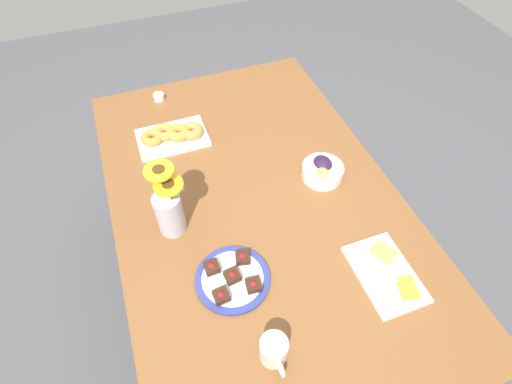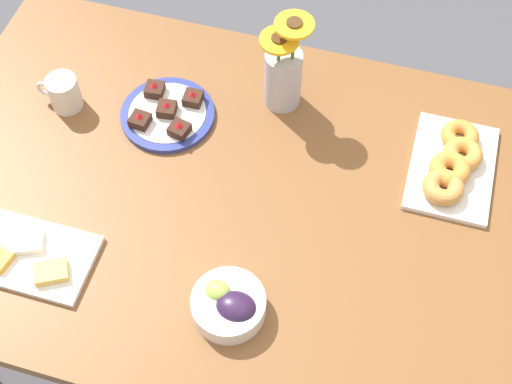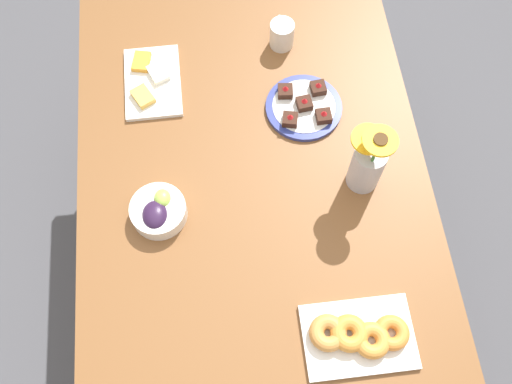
{
  "view_description": "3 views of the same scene",
  "coord_description": "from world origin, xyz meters",
  "views": [
    {
      "loc": [
        0.84,
        -0.31,
        1.86
      ],
      "look_at": [
        0.0,
        0.0,
        0.78
      ],
      "focal_mm": 28.0,
      "sensor_mm": 36.0,
      "label": 1
    },
    {
      "loc": [
        -0.24,
        0.82,
        2.11
      ],
      "look_at": [
        0.0,
        0.0,
        0.78
      ],
      "focal_mm": 50.0,
      "sensor_mm": 36.0,
      "label": 2
    },
    {
      "loc": [
        -0.64,
        0.08,
        2.2
      ],
      "look_at": [
        0.0,
        0.0,
        0.78
      ],
      "focal_mm": 40.0,
      "sensor_mm": 36.0,
      "label": 3
    }
  ],
  "objects": [
    {
      "name": "grape_bowl",
      "position": [
        -0.02,
        0.27,
        0.77
      ],
      "size": [
        0.15,
        0.15,
        0.07
      ],
      "color": "white",
      "rests_on": "dining_table"
    },
    {
      "name": "flower_vase",
      "position": [
        0.02,
        -0.3,
        0.84
      ],
      "size": [
        0.12,
        0.11,
        0.27
      ],
      "color": "#B2B2BC",
      "rests_on": "dining_table"
    },
    {
      "name": "dessert_plate",
      "position": [
        0.28,
        -0.18,
        0.75
      ],
      "size": [
        0.23,
        0.23,
        0.05
      ],
      "color": "navy",
      "rests_on": "dining_table"
    },
    {
      "name": "cheese_platter",
      "position": [
        0.42,
        0.27,
        0.75
      ],
      "size": [
        0.26,
        0.17,
        0.03
      ],
      "color": "white",
      "rests_on": "dining_table"
    },
    {
      "name": "dining_table",
      "position": [
        0.0,
        0.0,
        0.65
      ],
      "size": [
        1.6,
        1.0,
        0.74
      ],
      "color": "brown",
      "rests_on": "ground_plane"
    },
    {
      "name": "ground_plane",
      "position": [
        0.0,
        0.0,
        0.0
      ],
      "size": [
        6.0,
        6.0,
        0.0
      ],
      "primitive_type": "plane",
      "color": "#4C4C51"
    },
    {
      "name": "croissant_platter",
      "position": [
        -0.41,
        -0.21,
        0.76
      ],
      "size": [
        0.19,
        0.28,
        0.05
      ],
      "color": "white",
      "rests_on": "dining_table"
    },
    {
      "name": "coffee_mug",
      "position": [
        0.53,
        -0.14,
        0.79
      ],
      "size": [
        0.11,
        0.08,
        0.09
      ],
      "color": "beige",
      "rests_on": "dining_table"
    }
  ]
}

